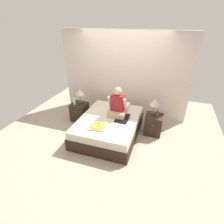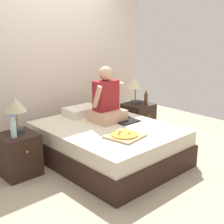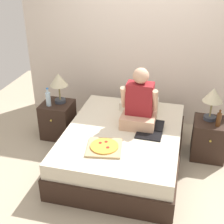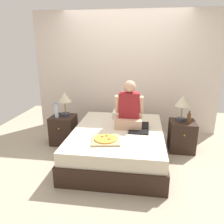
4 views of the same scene
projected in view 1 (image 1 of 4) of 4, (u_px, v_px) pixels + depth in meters
The scene contains 13 objects.
ground_plane at pixel (109, 134), 4.72m from camera, with size 5.84×5.84×0.00m, color tan.
wall_back at pixel (124, 75), 5.22m from camera, with size 3.84×0.12×2.50m, color beige.
bed at pixel (109, 126), 4.61m from camera, with size 1.49×1.92×0.50m.
nightstand_left at pixel (80, 112), 5.26m from camera, with size 0.44×0.47×0.54m.
lamp_on_left_nightstand at pixel (80, 93), 5.01m from camera, with size 0.26×0.26×0.45m.
water_bottle at pixel (74, 101), 5.03m from camera, with size 0.07×0.07×0.28m.
nightstand_right at pixel (153, 124), 4.65m from camera, with size 0.44×0.47×0.54m.
lamp_on_right_nightstand at pixel (155, 103), 4.41m from camera, with size 0.26×0.26×0.45m.
beer_bottle at pixel (157, 115), 4.37m from camera, with size 0.06×0.06×0.23m.
pillow at pixel (120, 105), 5.00m from camera, with size 0.52×0.34×0.12m, color silver.
person_seated at pixel (118, 106), 4.47m from camera, with size 0.47×0.40×0.78m.
laptop at pixel (122, 119), 4.39m from camera, with size 0.33×0.42×0.07m.
pizza_box at pixel (98, 126), 4.13m from camera, with size 0.46×0.46×0.05m.
Camera 1 is at (1.31, -3.63, 2.78)m, focal length 28.00 mm.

